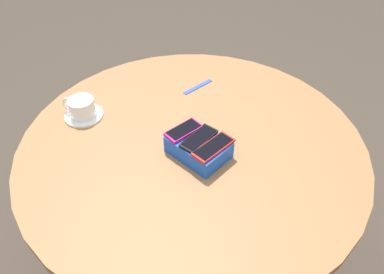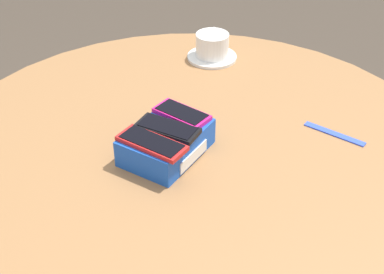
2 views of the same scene
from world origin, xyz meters
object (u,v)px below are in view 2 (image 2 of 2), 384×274
round_table (192,184)px  phone_magenta (182,114)px  phone_red (152,143)px  saucer (212,57)px  lanyard_strap (334,134)px  phone_black (168,128)px  phone_box (166,142)px  coffee_cup (212,44)px

round_table → phone_magenta: 0.18m
round_table → phone_red: 0.21m
round_table → saucer: (0.40, 0.06, 0.11)m
lanyard_strap → saucer: bearing=51.3°
round_table → phone_magenta: bearing=59.9°
round_table → phone_black: (-0.04, 0.04, 0.17)m
phone_magenta → round_table: bearing=-120.1°
round_table → phone_box: size_ratio=5.46×
phone_red → round_table: bearing=-27.8°
phone_box → lanyard_strap: (0.17, -0.33, -0.03)m
phone_box → saucer: phone_box is taller
phone_red → saucer: (0.50, 0.01, -0.06)m
phone_black → phone_magenta: same height
phone_red → coffee_cup: bearing=0.7°
round_table → coffee_cup: 0.43m
phone_magenta → lanyard_strap: 0.34m
saucer → coffee_cup: 0.04m
phone_box → phone_black: 0.03m
phone_red → phone_box: bearing=-11.3°
phone_red → saucer: phone_red is taller
phone_black → saucer: size_ratio=1.02×
coffee_cup → round_table: bearing=-171.7°
coffee_cup → lanyard_strap: 0.44m
saucer → round_table: bearing=-171.7°
round_table → coffee_cup: bearing=8.3°
phone_box → saucer: bearing=2.2°
phone_magenta → lanyard_strap: bearing=-71.2°
phone_black → coffee_cup: (0.44, 0.02, -0.02)m
phone_magenta → saucer: (0.38, 0.03, -0.06)m
phone_magenta → saucer: phone_magenta is taller
phone_box → phone_magenta: (0.06, -0.01, 0.03)m
phone_box → lanyard_strap: size_ratio=1.49×
saucer → lanyard_strap: (-0.27, -0.34, -0.00)m
phone_red → lanyard_strap: size_ratio=1.08×
phone_red → lanyard_strap: 0.41m
phone_box → phone_black: size_ratio=1.51×
phone_red → saucer: 0.50m
phone_magenta → saucer: 0.39m
coffee_cup → lanyard_strap: bearing=-128.9°
saucer → phone_red: bearing=-179.3°
phone_black → lanyard_strap: (0.17, -0.32, -0.06)m
saucer → lanyard_strap: size_ratio=0.97×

